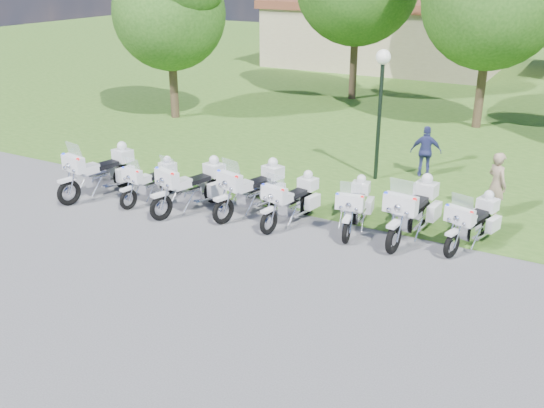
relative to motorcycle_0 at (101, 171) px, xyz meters
The scene contains 15 objects.
ground 5.67m from the motorcycle_0, 16.15° to the right, with size 100.00×100.00×0.00m, color #4E4E52.
grass_lawn 26.01m from the motorcycle_0, 78.00° to the left, with size 100.00×48.00×0.01m, color #38611E.
motorcycle_0 is the anchor object (origin of this frame).
motorcycle_1 1.61m from the motorcycle_0, 12.60° to the left, with size 0.86×2.09×1.41m.
motorcycle_2 3.02m from the motorcycle_0, ahead, with size 1.27×2.44×1.68m.
motorcycle_3 4.64m from the motorcycle_0, 11.44° to the left, with size 1.25×2.45×1.69m.
motorcycle_4 5.83m from the motorcycle_0, ahead, with size 0.99×2.24×1.52m.
motorcycle_5 7.45m from the motorcycle_0, ahead, with size 0.96×2.20×1.49m.
motorcycle_6 8.89m from the motorcycle_0, ahead, with size 1.00×2.60×1.74m.
motorcycle_7 10.30m from the motorcycle_0, ahead, with size 1.11×2.16×1.49m.
lamp_post 8.62m from the motorcycle_0, 38.28° to the left, with size 0.44×0.44×3.98m.
tree_0 10.39m from the motorcycle_0, 114.61° to the left, with size 5.45×4.65×7.27m.
building_west 26.48m from the motorcycle_0, 91.29° to the left, with size 14.56×8.32×4.10m.
bystander_a 10.97m from the motorcycle_0, 20.24° to the left, with size 0.64×0.42×1.76m, color #9D836A.
bystander_c 9.90m from the motorcycle_0, 38.16° to the left, with size 0.95×0.40×1.62m, color navy.
Camera 1 is at (6.92, -10.56, 6.33)m, focal length 40.00 mm.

